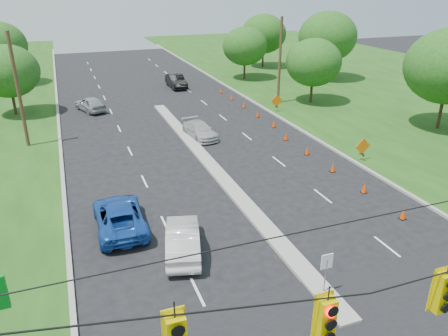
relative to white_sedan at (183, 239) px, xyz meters
name	(u,v)px	position (x,y,z in m)	size (l,w,h in m)	color
curb_left	(60,143)	(-5.33, 18.85, -0.75)	(0.25, 110.00, 0.16)	gray
curb_right	(279,118)	(14.87, 18.85, -0.75)	(0.25, 110.00, 0.16)	gray
median	(211,166)	(4.77, 9.85, -0.75)	(1.00, 34.00, 0.18)	gray
median_sign	(326,266)	(4.77, -5.15, 0.71)	(0.55, 0.06, 2.05)	gray
utility_pole_far_left	(18,91)	(-7.73, 18.85, 3.75)	(0.28, 0.28, 9.00)	#422D1C
utility_pole_far_right	(280,61)	(17.27, 23.85, 3.75)	(0.28, 0.28, 9.00)	#422D1C
cone_2	(403,213)	(12.45, -1.15, -0.40)	(0.32, 0.32, 0.70)	#F83E00
cone_3	(364,188)	(12.45, 2.35, -0.40)	(0.32, 0.32, 0.70)	#F83E00
cone_4	(333,167)	(12.45, 5.85, -0.40)	(0.32, 0.32, 0.70)	#F83E00
cone_5	(307,150)	(12.45, 9.35, -0.40)	(0.32, 0.32, 0.70)	#F83E00
cone_6	(286,136)	(12.45, 12.85, -0.40)	(0.32, 0.32, 0.70)	#F83E00
cone_7	(274,124)	(13.05, 16.35, -0.40)	(0.32, 0.32, 0.70)	#F83E00
cone_8	(258,114)	(13.05, 19.85, -0.40)	(0.32, 0.32, 0.70)	#F83E00
cone_9	(244,105)	(13.05, 23.35, -0.40)	(0.32, 0.32, 0.70)	#F83E00
cone_10	(232,97)	(13.05, 26.85, -0.40)	(0.32, 0.32, 0.70)	#F83E00
cone_11	(221,90)	(13.05, 30.35, -0.40)	(0.32, 0.32, 0.70)	#F83E00
work_sign_1	(363,147)	(15.57, 6.85, 0.34)	(1.27, 0.58, 1.37)	black
work_sign_2	(277,101)	(15.57, 20.85, 0.34)	(1.27, 0.58, 1.37)	black
tree_5	(8,71)	(-9.23, 28.85, 3.58)	(5.88, 5.88, 6.86)	black
tree_9	(314,62)	(20.77, 22.85, 3.58)	(5.88, 5.88, 6.86)	black
tree_10	(328,37)	(28.77, 32.85, 4.82)	(7.56, 7.56, 8.82)	black
tree_11	(264,34)	(24.77, 43.85, 4.20)	(6.72, 6.72, 7.84)	black
tree_12	(245,46)	(18.77, 36.85, 3.58)	(5.88, 5.88, 6.86)	black
white_sedan	(183,239)	(0.00, 0.00, 0.00)	(1.59, 4.57, 1.51)	silver
blue_pickup	(119,216)	(-2.58, 3.39, 0.00)	(2.50, 5.42, 1.51)	#1846A2
silver_car_far	(200,130)	(5.92, 16.07, -0.10)	(1.83, 4.51, 1.31)	#B0B0B0
silver_car_oncoming	(90,104)	(-2.12, 27.72, 0.00)	(1.78, 4.43, 1.51)	#949599
dark_car_receding	(176,81)	(8.81, 35.09, 0.06)	(1.72, 4.94, 1.63)	black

